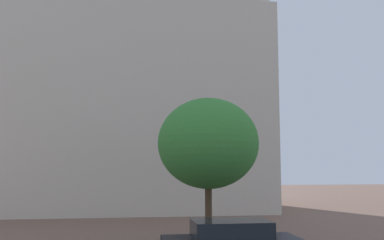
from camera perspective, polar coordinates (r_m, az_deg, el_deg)
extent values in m
cube|color=beige|center=(34.48, -11.13, 0.88)|extent=(23.94, 12.33, 14.93)
cube|color=#38424C|center=(36.56, -10.84, 14.48)|extent=(22.02, 11.35, 2.40)
cube|color=beige|center=(36.18, -16.26, 11.21)|extent=(5.97, 5.97, 27.92)
cylinder|color=beige|center=(31.18, 8.06, 3.48)|extent=(2.80, 2.80, 16.99)
cube|color=black|center=(14.39, 5.23, -14.34)|extent=(2.50, 1.66, 0.56)
cylinder|color=#4C3823|center=(17.87, 2.22, -12.63)|extent=(0.29, 0.29, 2.54)
ellipsoid|color=#387F33|center=(17.78, 2.18, -3.13)|extent=(4.21, 4.21, 3.79)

